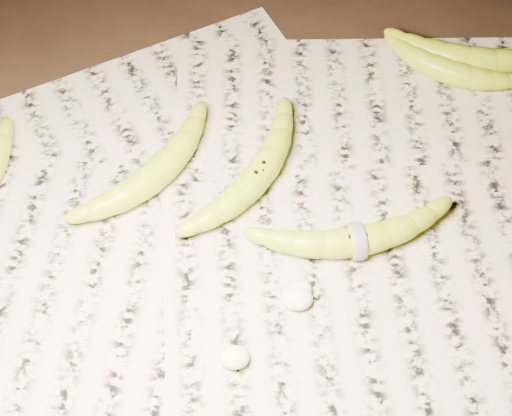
{
  "coord_description": "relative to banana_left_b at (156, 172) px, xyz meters",
  "views": [
    {
      "loc": [
        -0.04,
        -0.44,
        0.75
      ],
      "look_at": [
        -0.01,
        0.0,
        0.05
      ],
      "focal_mm": 50.0,
      "sensor_mm": 36.0,
      "label": 1
    }
  ],
  "objects": [
    {
      "name": "flesh_chunk_b",
      "position": [
        0.16,
        -0.18,
        -0.01
      ],
      "size": [
        0.03,
        0.03,
        0.02
      ],
      "primitive_type": "ellipsoid",
      "color": "#FFF9C5",
      "rests_on": "newspaper_patch"
    },
    {
      "name": "banana_taped",
      "position": [
        0.23,
        -0.11,
        -0.0
      ],
      "size": [
        0.23,
        0.08,
        0.04
      ],
      "primitive_type": null,
      "rotation": [
        0.0,
        0.0,
        0.11
      ],
      "color": "#BDE01C",
      "rests_on": "newspaper_patch"
    },
    {
      "name": "flesh_chunk_a",
      "position": [
        0.08,
        -0.24,
        -0.01
      ],
      "size": [
        0.03,
        0.03,
        0.02
      ],
      "primitive_type": "ellipsoid",
      "color": "#FFF9C5",
      "rests_on": "newspaper_patch"
    },
    {
      "name": "flesh_chunk_c",
      "position": [
        0.16,
        -0.17,
        -0.01
      ],
      "size": [
        0.03,
        0.02,
        0.02
      ],
      "primitive_type": "ellipsoid",
      "color": "#FFF9C5",
      "rests_on": "newspaper_patch"
    },
    {
      "name": "banana_upper_b",
      "position": [
        0.4,
        0.15,
        -0.0
      ],
      "size": [
        0.18,
        0.13,
        0.04
      ],
      "primitive_type": null,
      "rotation": [
        0.0,
        0.0,
        -0.52
      ],
      "color": "#BDE01C",
      "rests_on": "newspaper_patch"
    },
    {
      "name": "measuring_tape",
      "position": [
        0.23,
        -0.11,
        -0.0
      ],
      "size": [
        0.01,
        0.05,
        0.05
      ],
      "primitive_type": "torus",
      "rotation": [
        0.0,
        1.57,
        0.11
      ],
      "color": "white",
      "rests_on": "newspaper_patch"
    },
    {
      "name": "newspaper_patch",
      "position": [
        0.13,
        -0.07,
        -0.02
      ],
      "size": [
        0.9,
        0.7,
        0.01
      ],
      "primitive_type": "cube",
      "color": "#B3AC99",
      "rests_on": "ground"
    },
    {
      "name": "ground",
      "position": [
        0.13,
        -0.08,
        -0.03
      ],
      "size": [
        3.0,
        3.0,
        0.0
      ],
      "primitive_type": "plane",
      "color": "black",
      "rests_on": "ground"
    },
    {
      "name": "banana_left_b",
      "position": [
        0.0,
        0.0,
        0.0
      ],
      "size": [
        0.19,
        0.19,
        0.04
      ],
      "primitive_type": null,
      "rotation": [
        0.0,
        0.0,
        0.79
      ],
      "color": "#BDE01C",
      "rests_on": "newspaper_patch"
    },
    {
      "name": "banana_upper_a",
      "position": [
        0.43,
        0.17,
        -0.0
      ],
      "size": [
        0.21,
        0.11,
        0.04
      ],
      "primitive_type": null,
      "rotation": [
        0.0,
        0.0,
        -0.26
      ],
      "color": "#BDE01C",
      "rests_on": "newspaper_patch"
    },
    {
      "name": "banana_center",
      "position": [
        0.13,
        -0.01,
        -0.0
      ],
      "size": [
        0.18,
        0.21,
        0.04
      ],
      "primitive_type": null,
      "rotation": [
        0.0,
        0.0,
        0.93
      ],
      "color": "#BDE01C",
      "rests_on": "newspaper_patch"
    }
  ]
}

